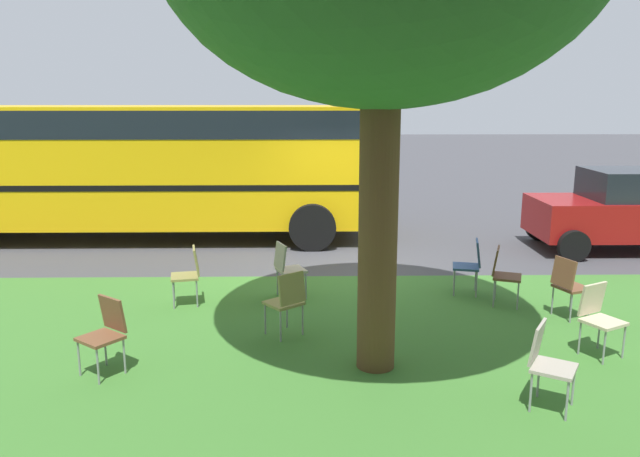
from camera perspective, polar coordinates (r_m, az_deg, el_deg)
ground at (r=10.97m, az=2.51°, el=-4.16°), size 80.00×80.00×0.00m
grass_verge at (r=7.96m, az=3.94°, el=-10.65°), size 48.00×6.00×0.01m
chair_0 at (r=8.18m, az=24.50°, el=-7.25°), size 0.56×0.57×0.88m
chair_1 at (r=7.39m, az=-19.33°, el=-8.87°), size 0.58×0.58×0.88m
chair_2 at (r=6.66m, az=20.36°, el=-11.33°), size 0.58×0.57×0.88m
chair_3 at (r=9.42m, az=-12.06°, el=-3.90°), size 0.49×0.49×0.88m
chair_4 at (r=9.60m, az=16.62°, el=-3.85°), size 0.54×0.53×0.88m
chair_5 at (r=8.01m, az=-3.09°, el=-6.53°), size 0.58×0.59×0.88m
chair_6 at (r=9.99m, az=13.84°, el=-3.07°), size 0.50×0.50×0.88m
chair_7 at (r=9.52m, az=-3.10°, el=-3.48°), size 0.55×0.54×0.88m
chair_8 at (r=9.34m, az=22.13°, el=-4.70°), size 0.54×0.53×0.88m
parked_car at (r=13.91m, az=26.75°, el=1.58°), size 3.70×1.92×1.65m
school_bus at (r=14.06m, az=-17.38°, el=6.24°), size 10.40×2.80×2.88m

